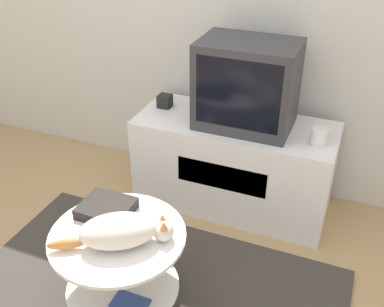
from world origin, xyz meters
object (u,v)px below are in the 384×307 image
speaker (165,101)px  cat (121,231)px  dvd_box (107,208)px  tv (247,85)px

speaker → cat: 1.19m
dvd_box → cat: bearing=-42.8°
speaker → tv: bearing=-4.6°
tv → speaker: size_ratio=6.80×
speaker → cat: speaker is taller
speaker → cat: (0.33, -1.14, -0.07)m
tv → dvd_box: size_ratio=2.33×
tv → speaker: 0.59m
speaker → dvd_box: 1.00m
tv → cat: bearing=-101.4°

